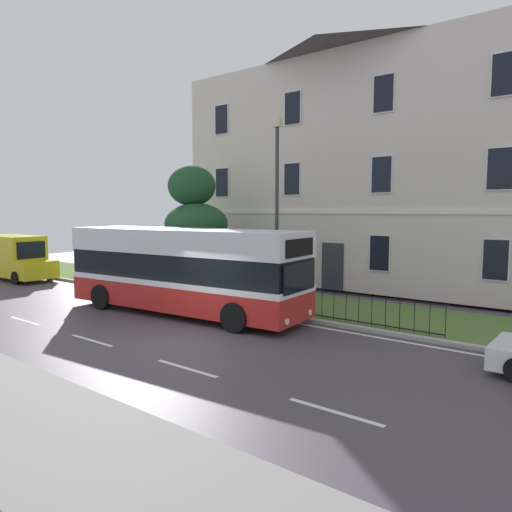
# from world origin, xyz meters

# --- Properties ---
(ground_plane) EXTENTS (60.00, 56.00, 0.18)m
(ground_plane) POSITION_xyz_m (0.00, 0.79, -0.02)
(ground_plane) COLOR #473E4A
(georgian_townhouse) EXTENTS (18.62, 8.73, 12.38)m
(georgian_townhouse) POSITION_xyz_m (-0.28, 14.08, 6.33)
(georgian_townhouse) COLOR beige
(georgian_townhouse) RESTS_ON ground_plane
(iron_verge_railing) EXTENTS (13.18, 0.04, 0.97)m
(iron_verge_railing) POSITION_xyz_m (-0.28, 4.40, 0.62)
(iron_verge_railing) COLOR black
(iron_verge_railing) RESTS_ON ground_plane
(evergreen_tree) EXTENTS (3.38, 3.38, 5.91)m
(evergreen_tree) POSITION_xyz_m (-6.29, 6.83, 2.72)
(evergreen_tree) COLOR #423328
(evergreen_tree) RESTS_ON ground_plane
(single_decker_bus) EXTENTS (9.86, 3.14, 3.14)m
(single_decker_bus) POSITION_xyz_m (-2.50, 2.38, 1.65)
(single_decker_bus) COLOR red
(single_decker_bus) RESTS_ON ground_plane
(white_panel_van) EXTENTS (5.43, 2.13, 2.43)m
(white_panel_van) POSITION_xyz_m (-16.46, 2.75, 1.25)
(white_panel_van) COLOR yellow
(white_panel_van) RESTS_ON ground_plane
(street_lamp_post) EXTENTS (0.36, 0.24, 7.27)m
(street_lamp_post) POSITION_xyz_m (-0.52, 5.57, 4.25)
(street_lamp_post) COLOR #333338
(street_lamp_post) RESTS_ON ground_plane
(litter_bin) EXTENTS (0.50, 0.50, 1.20)m
(litter_bin) POSITION_xyz_m (-3.85, 5.24, 0.72)
(litter_bin) COLOR #4C4742
(litter_bin) RESTS_ON ground_plane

